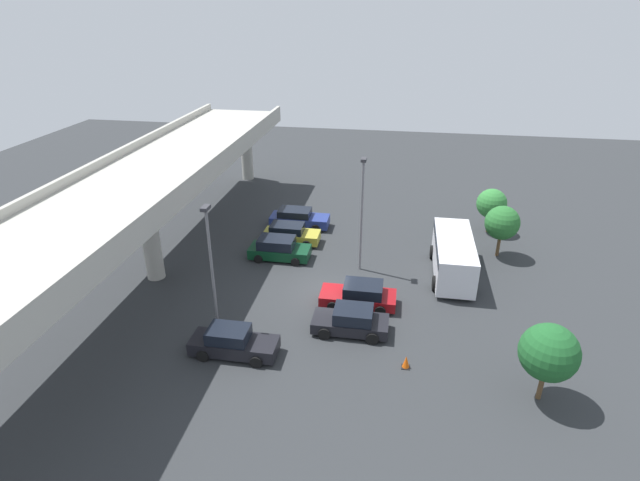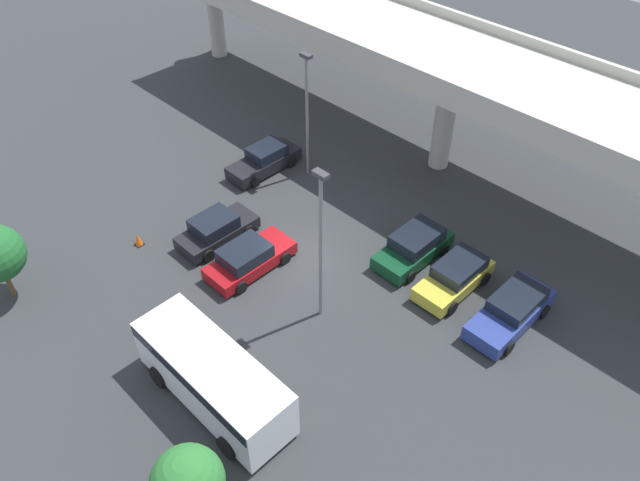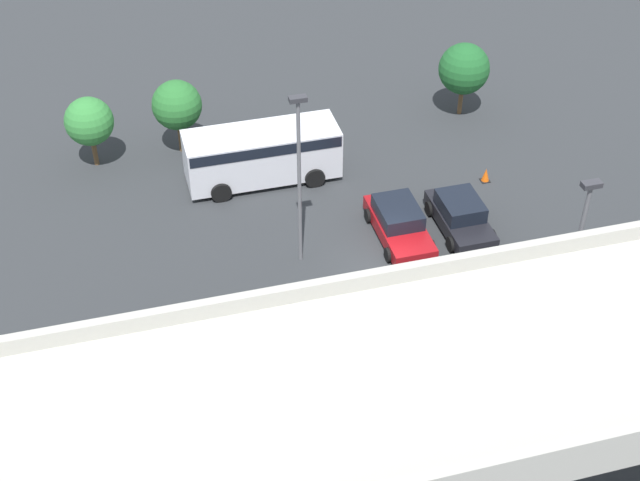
{
  "view_description": "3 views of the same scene",
  "coord_description": "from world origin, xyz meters",
  "px_view_note": "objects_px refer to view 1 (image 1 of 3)",
  "views": [
    {
      "loc": [
        -27.64,
        -4.09,
        17.13
      ],
      "look_at": [
        2.61,
        0.98,
        2.43
      ],
      "focal_mm": 28.0,
      "sensor_mm": 36.0,
      "label": 1
    },
    {
      "loc": [
        17.26,
        -15.58,
        22.09
      ],
      "look_at": [
        1.91,
        -0.2,
        2.62
      ],
      "focal_mm": 35.0,
      "sensor_mm": 36.0,
      "label": 2
    },
    {
      "loc": [
        10.42,
        27.21,
        25.22
      ],
      "look_at": [
        2.82,
        -0.88,
        1.55
      ],
      "focal_mm": 50.0,
      "sensor_mm": 36.0,
      "label": 3
    }
  ],
  "objects_px": {
    "lamp_post_near_aisle": "(211,260)",
    "tree_front_right": "(492,204)",
    "lamp_post_mid_lot": "(362,207)",
    "parked_car_0": "(233,342)",
    "parked_car_5": "(298,218)",
    "shuttle_bus": "(454,254)",
    "parked_car_1": "(351,321)",
    "parked_car_2": "(360,295)",
    "parked_car_4": "(290,234)",
    "traffic_cone": "(406,362)",
    "parked_car_3": "(279,249)",
    "tree_front_centre": "(502,223)",
    "tree_front_left": "(549,353)"
  },
  "relations": [
    {
      "from": "lamp_post_near_aisle",
      "to": "tree_front_right",
      "type": "relative_size",
      "value": 2.07
    },
    {
      "from": "lamp_post_mid_lot",
      "to": "parked_car_0",
      "type": "bearing_deg",
      "value": 151.13
    },
    {
      "from": "parked_car_5",
      "to": "shuttle_bus",
      "type": "distance_m",
      "value": 13.68
    },
    {
      "from": "parked_car_1",
      "to": "parked_car_2",
      "type": "distance_m",
      "value": 2.87
    },
    {
      "from": "parked_car_4",
      "to": "shuttle_bus",
      "type": "xyz_separation_m",
      "value": [
        -3.13,
        -12.14,
        0.87
      ]
    },
    {
      "from": "parked_car_1",
      "to": "lamp_post_near_aisle",
      "type": "distance_m",
      "value": 8.58
    },
    {
      "from": "traffic_cone",
      "to": "parked_car_2",
      "type": "bearing_deg",
      "value": 28.07
    },
    {
      "from": "parked_car_4",
      "to": "lamp_post_mid_lot",
      "type": "bearing_deg",
      "value": -30.57
    },
    {
      "from": "parked_car_0",
      "to": "parked_car_1",
      "type": "bearing_deg",
      "value": 26.71
    },
    {
      "from": "tree_front_right",
      "to": "traffic_cone",
      "type": "relative_size",
      "value": 5.27
    },
    {
      "from": "parked_car_3",
      "to": "tree_front_centre",
      "type": "height_order",
      "value": "tree_front_centre"
    },
    {
      "from": "shuttle_bus",
      "to": "tree_front_centre",
      "type": "bearing_deg",
      "value": -45.72
    },
    {
      "from": "parked_car_2",
      "to": "shuttle_bus",
      "type": "distance_m",
      "value": 7.77
    },
    {
      "from": "lamp_post_near_aisle",
      "to": "parked_car_4",
      "type": "bearing_deg",
      "value": -7.86
    },
    {
      "from": "lamp_post_near_aisle",
      "to": "tree_front_left",
      "type": "bearing_deg",
      "value": -99.5
    },
    {
      "from": "lamp_post_mid_lot",
      "to": "parked_car_2",
      "type": "bearing_deg",
      "value": -174.81
    },
    {
      "from": "parked_car_0",
      "to": "tree_front_right",
      "type": "relative_size",
      "value": 1.27
    },
    {
      "from": "parked_car_1",
      "to": "parked_car_2",
      "type": "bearing_deg",
      "value": -94.19
    },
    {
      "from": "parked_car_1",
      "to": "lamp_post_mid_lot",
      "type": "relative_size",
      "value": 0.54
    },
    {
      "from": "parked_car_2",
      "to": "parked_car_0",
      "type": "bearing_deg",
      "value": 43.38
    },
    {
      "from": "parked_car_3",
      "to": "shuttle_bus",
      "type": "xyz_separation_m",
      "value": [
        -0.4,
        -12.4,
        0.84
      ]
    },
    {
      "from": "parked_car_4",
      "to": "parked_car_0",
      "type": "bearing_deg",
      "value": -90.11
    },
    {
      "from": "parked_car_3",
      "to": "lamp_post_mid_lot",
      "type": "height_order",
      "value": "lamp_post_mid_lot"
    },
    {
      "from": "parked_car_4",
      "to": "tree_front_right",
      "type": "xyz_separation_m",
      "value": [
        4.66,
        -15.59,
        1.75
      ]
    },
    {
      "from": "parked_car_0",
      "to": "shuttle_bus",
      "type": "height_order",
      "value": "shuttle_bus"
    },
    {
      "from": "lamp_post_mid_lot",
      "to": "tree_front_centre",
      "type": "xyz_separation_m",
      "value": [
        3.77,
        -9.93,
        -2.08
      ]
    },
    {
      "from": "lamp_post_near_aisle",
      "to": "parked_car_1",
      "type": "bearing_deg",
      "value": -82.67
    },
    {
      "from": "parked_car_4",
      "to": "traffic_cone",
      "type": "distance_m",
      "value": 16.37
    },
    {
      "from": "parked_car_1",
      "to": "lamp_post_mid_lot",
      "type": "xyz_separation_m",
      "value": [
        7.51,
        0.21,
        4.01
      ]
    },
    {
      "from": "parked_car_1",
      "to": "parked_car_4",
      "type": "relative_size",
      "value": 0.99
    },
    {
      "from": "parked_car_0",
      "to": "parked_car_2",
      "type": "relative_size",
      "value": 1.0
    },
    {
      "from": "parked_car_0",
      "to": "parked_car_2",
      "type": "xyz_separation_m",
      "value": [
        5.89,
        -6.23,
        -0.01
      ]
    },
    {
      "from": "lamp_post_near_aisle",
      "to": "parked_car_3",
      "type": "bearing_deg",
      "value": -8.59
    },
    {
      "from": "tree_front_centre",
      "to": "traffic_cone",
      "type": "distance_m",
      "value": 15.58
    },
    {
      "from": "lamp_post_mid_lot",
      "to": "tree_front_right",
      "type": "distance_m",
      "value": 12.9
    },
    {
      "from": "parked_car_5",
      "to": "tree_front_centre",
      "type": "relative_size",
      "value": 1.24
    },
    {
      "from": "parked_car_0",
      "to": "parked_car_3",
      "type": "bearing_deg",
      "value": 91.18
    },
    {
      "from": "shuttle_bus",
      "to": "lamp_post_mid_lot",
      "type": "relative_size",
      "value": 0.91
    },
    {
      "from": "lamp_post_near_aisle",
      "to": "tree_front_centre",
      "type": "bearing_deg",
      "value": -54.77
    },
    {
      "from": "parked_car_4",
      "to": "lamp_post_mid_lot",
      "type": "distance_m",
      "value": 7.82
    },
    {
      "from": "tree_front_left",
      "to": "traffic_cone",
      "type": "height_order",
      "value": "tree_front_left"
    },
    {
      "from": "parked_car_2",
      "to": "tree_front_left",
      "type": "bearing_deg",
      "value": 144.01
    },
    {
      "from": "parked_car_0",
      "to": "parked_car_5",
      "type": "xyz_separation_m",
      "value": [
        17.08,
        -0.03,
        0.02
      ]
    },
    {
      "from": "shuttle_bus",
      "to": "parked_car_3",
      "type": "bearing_deg",
      "value": 88.16
    },
    {
      "from": "parked_car_0",
      "to": "tree_front_right",
      "type": "bearing_deg",
      "value": 50.02
    },
    {
      "from": "parked_car_1",
      "to": "tree_front_centre",
      "type": "bearing_deg",
      "value": -130.75
    },
    {
      "from": "parked_car_2",
      "to": "lamp_post_near_aisle",
      "type": "relative_size",
      "value": 0.61
    },
    {
      "from": "tree_front_left",
      "to": "traffic_cone",
      "type": "bearing_deg",
      "value": 79.26
    },
    {
      "from": "parked_car_1",
      "to": "shuttle_bus",
      "type": "height_order",
      "value": "shuttle_bus"
    },
    {
      "from": "parked_car_0",
      "to": "lamp_post_mid_lot",
      "type": "relative_size",
      "value": 0.58
    }
  ]
}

